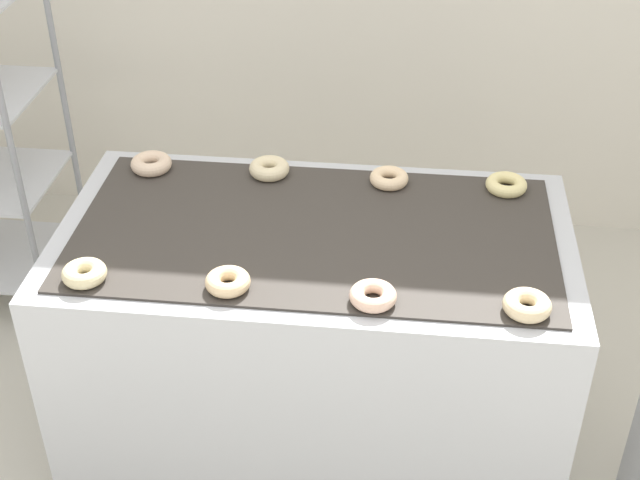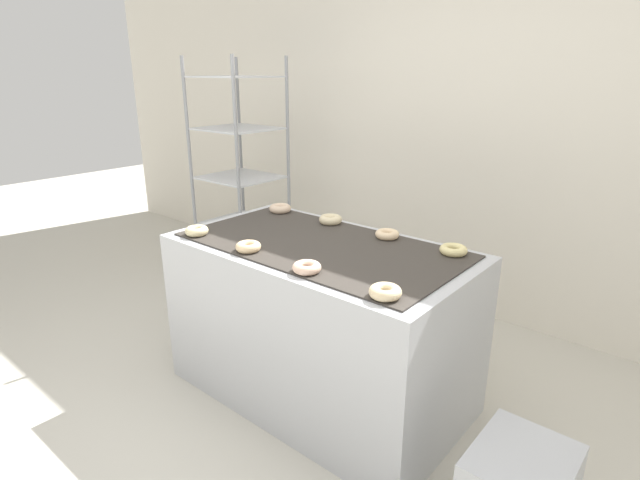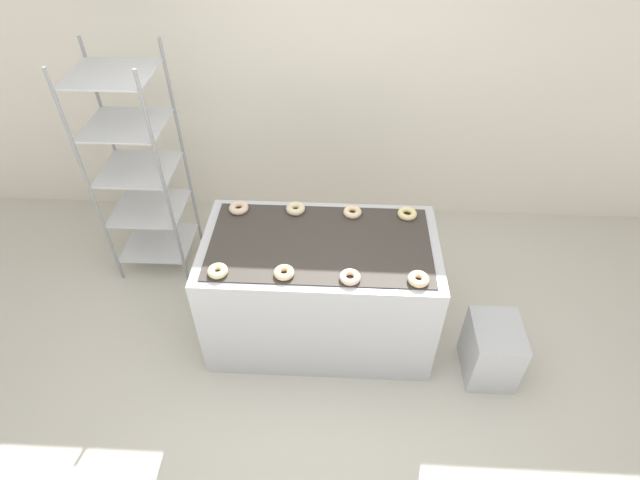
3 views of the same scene
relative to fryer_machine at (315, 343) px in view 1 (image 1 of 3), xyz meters
The scene contains 9 objects.
fryer_machine is the anchor object (origin of this frame).
donut_near_left 0.79m from the fryer_machine, 152.65° to the right, with size 0.12×0.12×0.04m, color beige.
donut_near_midleft 0.57m from the fryer_machine, 123.55° to the right, with size 0.12×0.12×0.04m, color beige.
donut_near_midright 0.57m from the fryer_machine, 58.77° to the right, with size 0.12×0.12×0.04m, color beige.
donut_near_right 0.79m from the fryer_machine, 28.04° to the right, with size 0.12×0.12×0.04m, color beige.
donut_far_left 0.77m from the fryer_machine, 152.36° to the left, with size 0.13×0.13×0.04m, color beige.
donut_far_midleft 0.57m from the fryer_machine, 120.53° to the left, with size 0.13×0.13×0.05m, color beige.
donut_far_midright 0.57m from the fryer_machine, 55.26° to the left, with size 0.12×0.12×0.04m, color beige.
donut_far_right 0.77m from the fryer_machine, 27.32° to the left, with size 0.13×0.13×0.04m, color beige.
Camera 1 is at (0.25, -1.45, 2.28)m, focal length 50.00 mm.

